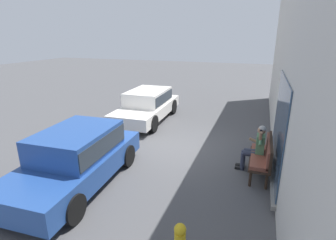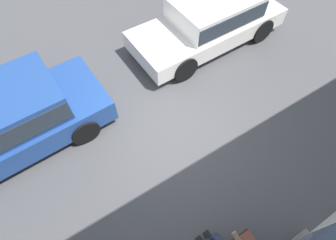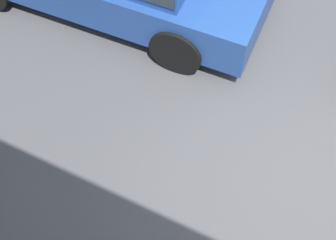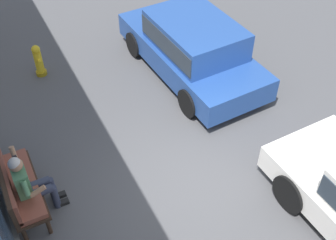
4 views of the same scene
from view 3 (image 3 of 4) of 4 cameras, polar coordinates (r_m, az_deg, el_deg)
The scene contains 1 object.
ground_plane at distance 5.57m, azimuth 13.36°, elevation -6.74°, with size 60.00×60.00×0.00m, color #4C4C4F.
Camera 3 is at (0.15, 2.60, 4.92)m, focal length 55.00 mm.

